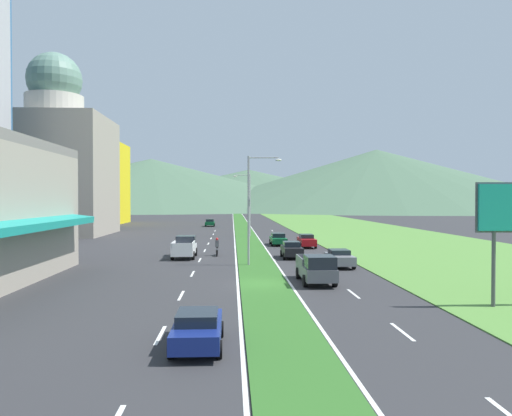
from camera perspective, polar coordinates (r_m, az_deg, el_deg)
The scene contains 39 objects.
ground_plane at distance 32.47m, azimuth 0.96°, elevation -8.96°, with size 600.00×600.00×0.00m, color #2D2D30.
grass_median at distance 92.10m, azimuth -1.53°, elevation -2.45°, with size 3.20×240.00×0.06m, color #2D6023.
grass_verge_right at distance 94.84m, azimuth 11.02°, elevation -2.36°, with size 24.00×240.00×0.06m, color #518438.
lane_dash_left_1 at distance 21.14m, azimuth -11.17°, elevation -14.44°, with size 0.16×2.80×0.01m, color silver.
lane_dash_left_2 at distance 29.12m, azimuth -8.79°, elevation -10.13°, with size 0.16×2.80×0.01m, color silver.
lane_dash_left_3 at distance 37.22m, azimuth -7.47°, elevation -7.67°, with size 0.16×2.80×0.01m, color silver.
lane_dash_left_4 at distance 45.38m, azimuth -6.63°, elevation -6.10°, with size 0.16×2.80×0.01m, color silver.
lane_dash_left_5 at distance 53.56m, azimuth -6.05°, elevation -5.00°, with size 0.16×2.80×0.01m, color silver.
lane_dash_left_6 at distance 61.77m, azimuth -5.62°, elevation -4.19°, with size 0.16×2.80×0.01m, color silver.
lane_dash_left_7 at distance 69.98m, azimuth -5.30°, elevation -3.58°, with size 0.16×2.80×0.01m, color silver.
lane_dash_left_8 at distance 78.21m, azimuth -5.04°, elevation -3.09°, with size 0.16×2.80×0.01m, color silver.
lane_dash_left_9 at distance 86.44m, azimuth -4.83°, elevation -2.69°, with size 0.16×2.80×0.01m, color silver.
lane_dash_right_1 at distance 22.15m, azimuth 16.80°, elevation -13.74°, with size 0.16×2.80×0.01m, color silver.
lane_dash_right_2 at distance 29.86m, azimuth 11.38°, elevation -9.86°, with size 0.16×2.80×0.01m, color silver.
lane_dash_right_3 at distance 37.80m, azimuth 8.27°, elevation -7.54°, with size 0.16×2.80×0.01m, color silver.
lane_dash_right_4 at distance 45.85m, azimuth 6.27°, elevation -6.02°, with size 0.16×2.80×0.01m, color silver.
lane_dash_right_5 at distance 53.97m, azimuth 4.87°, elevation -4.95°, with size 0.16×2.80×0.01m, color silver.
lane_dash_right_6 at distance 62.12m, azimuth 3.84°, elevation -4.16°, with size 0.16×2.80×0.01m, color silver.
lane_dash_right_7 at distance 70.29m, azimuth 3.06°, elevation -3.55°, with size 0.16×2.80×0.01m, color silver.
lane_dash_right_8 at distance 78.48m, azimuth 2.43°, elevation -3.07°, with size 0.16×2.80×0.01m, color silver.
lane_dash_right_9 at distance 86.69m, azimuth 1.93°, elevation -2.68°, with size 0.16×2.80×0.01m, color silver.
edge_line_median_left at distance 92.08m, azimuth -2.62°, elevation -2.46°, with size 0.16×240.00×0.01m, color silver.
edge_line_median_right at distance 92.16m, azimuth -0.45°, elevation -2.46°, with size 0.16×240.00×0.01m, color silver.
domed_building at distance 83.29m, azimuth -22.54°, elevation 4.88°, with size 16.46×16.46×28.71m.
midrise_colored at distance 117.36m, azimuth -19.60°, elevation 2.74°, with size 17.46×17.46×18.47m, color yellow.
hill_far_left at distance 295.29m, azimuth -12.21°, elevation 2.80°, with size 234.04×234.04×29.63m, color #47664C.
hill_far_center at distance 320.95m, azimuth -0.87°, elevation 2.29°, with size 219.51×219.51×25.15m, color #47664C.
hill_far_right at distance 280.82m, azimuth 13.97°, elevation 3.28°, with size 221.29×221.29×33.50m, color #47664C.
street_lamp_near at distance 41.17m, azimuth -0.45°, elevation 0.64°, with size 2.89×0.48×9.31m.
street_lamp_mid at distance 72.98m, azimuth -0.93°, elevation 0.83°, with size 2.59×0.40×9.41m.
car_0 at distance 41.05m, azimuth 9.77°, elevation -5.80°, with size 1.95×4.27×1.45m.
car_1 at distance 46.67m, azimuth 4.22°, elevation -4.91°, with size 1.92×4.05×1.58m.
car_2 at distance 59.66m, azimuth 2.63°, elevation -3.66°, with size 1.95×4.74×1.46m.
car_3 at distance 19.11m, azimuth -6.87°, elevation -13.85°, with size 1.91×4.31×1.41m.
car_4 at distance 100.80m, azimuth -5.43°, elevation -1.73°, with size 1.98×4.18×1.52m.
car_5 at distance 56.98m, azimuth 5.95°, elevation -3.84°, with size 1.87×4.44×1.54m.
pickup_truck_0 at distance 32.92m, azimuth 7.12°, elevation -7.10°, with size 2.18×5.40×2.00m.
pickup_truck_1 at distance 47.57m, azimuth -8.37°, elevation -4.58°, with size 2.18×5.40×2.00m.
motorcycle_rider at distance 48.63m, azimuth -4.60°, elevation -4.74°, with size 0.36×2.00×1.80m.
Camera 1 is at (-2.14, -31.91, 5.64)m, focal length 34.03 mm.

